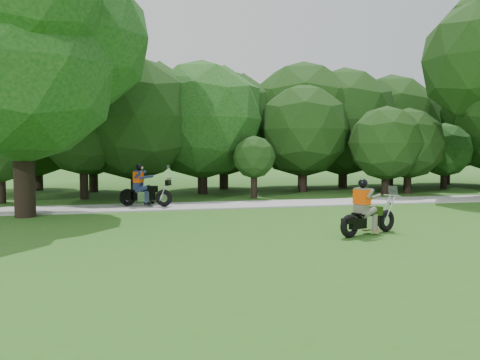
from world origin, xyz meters
name	(u,v)px	position (x,y,z in m)	size (l,w,h in m)	color
ground	(412,241)	(0.00, 0.00, 0.00)	(100.00, 100.00, 0.00)	#315C1A
walkway	(302,203)	(0.00, 8.00, 0.03)	(60.00, 2.20, 0.06)	#9B9B96
tree_line	(297,126)	(1.97, 14.32, 3.55)	(40.20, 11.84, 7.30)	black
big_tree_west	(21,47)	(-10.54, 6.85, 5.76)	(8.64, 6.56, 9.96)	black
chopper_motorcycle	(366,214)	(-0.78, 0.96, 0.56)	(2.07, 1.16, 1.53)	black
touring_motorcycle	(142,191)	(-6.58, 8.15, 0.67)	(2.09, 1.26, 1.67)	black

